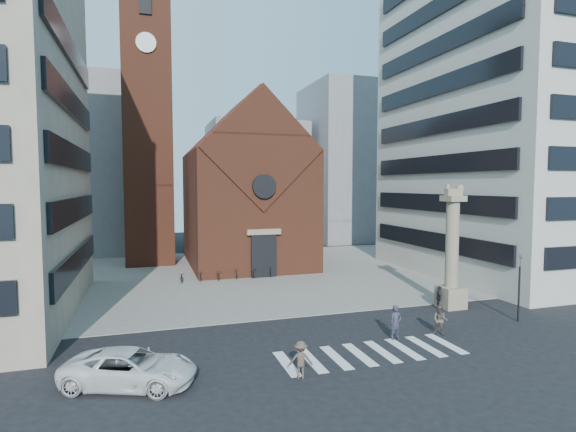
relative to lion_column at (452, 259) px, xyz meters
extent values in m
plane|color=black|center=(-10.01, -3.00, -3.46)|extent=(120.00, 120.00, 0.00)
cube|color=gray|center=(-10.01, 16.00, -3.43)|extent=(46.00, 30.00, 0.05)
cube|color=brown|center=(-10.01, 22.00, 2.54)|extent=(12.00, 16.00, 12.00)
cube|color=#5C1F1D|center=(-10.01, 22.40, 8.54)|extent=(12.00, 15.40, 12.00)
cube|color=brown|center=(-10.01, 14.05, 8.54)|extent=(11.76, 0.50, 11.76)
cylinder|color=black|center=(-10.01, 13.60, 5.04)|extent=(2.20, 0.30, 2.20)
cube|color=black|center=(-10.01, 13.85, -1.46)|extent=(2.40, 0.30, 4.00)
cube|color=gray|center=(-10.01, 13.80, 0.84)|extent=(3.20, 0.40, 0.50)
cube|color=brown|center=(-20.01, 25.00, 11.54)|extent=(5.00, 5.00, 30.00)
cylinder|color=white|center=(-20.01, 22.40, 19.54)|extent=(2.00, 0.20, 2.00)
cube|color=black|center=(-20.01, 22.40, 23.54)|extent=(1.20, 0.20, 2.40)
cube|color=#BBB7A9|center=(13.99, 9.00, 12.54)|extent=(18.00, 22.00, 32.00)
cube|color=gray|center=(-30.01, 37.00, 7.54)|extent=(16.00, 14.00, 22.00)
cube|color=gray|center=(-4.01, 42.00, 5.54)|extent=(14.00, 12.00, 18.00)
cube|color=gray|center=(11.99, 39.00, 8.54)|extent=(16.00, 14.00, 24.00)
cube|color=gray|center=(-0.01, 0.00, -2.71)|extent=(1.60, 1.60, 1.50)
cylinder|color=gray|center=(-0.01, 0.00, 1.04)|extent=(0.90, 0.90, 6.00)
cube|color=gray|center=(-0.01, 0.00, 4.24)|extent=(1.30, 1.30, 0.40)
cube|color=gray|center=(-0.01, 0.00, 4.64)|extent=(1.20, 0.50, 0.55)
sphere|color=gray|center=(0.54, 0.00, 4.89)|extent=(0.56, 0.56, 0.56)
cube|color=gray|center=(-0.51, 0.00, 5.04)|extent=(0.25, 0.15, 0.35)
cylinder|color=black|center=(1.99, -4.00, -1.71)|extent=(0.12, 0.12, 3.50)
imported|color=black|center=(1.99, -4.00, 0.44)|extent=(0.13, 0.16, 0.80)
imported|color=silver|center=(-21.14, -6.25, -2.68)|extent=(6.18, 4.44, 1.56)
imported|color=#302D3F|center=(-7.17, -4.60, -2.49)|extent=(0.73, 0.51, 1.94)
imported|color=#534842|center=(-4.34, -4.71, -2.59)|extent=(1.05, 1.06, 1.73)
imported|color=#2A2931|center=(-1.01, -0.04, -2.64)|extent=(0.73, 1.04, 1.63)
imported|color=#4F3E34|center=(-13.89, -7.72, -2.62)|extent=(1.21, 0.88, 1.68)
imported|color=black|center=(-17.48, 13.99, -2.97)|extent=(0.74, 1.71, 0.87)
imported|color=black|center=(-15.87, 13.99, -2.92)|extent=(0.61, 1.65, 0.97)
imported|color=black|center=(-14.25, 13.99, -2.97)|extent=(0.74, 1.71, 0.87)
imported|color=black|center=(-12.63, 13.99, -2.92)|extent=(0.61, 1.65, 0.97)
imported|color=black|center=(-11.01, 13.99, -2.97)|extent=(0.74, 1.71, 0.87)
imported|color=black|center=(-9.39, 13.99, -2.92)|extent=(0.61, 1.65, 0.97)
camera|label=1|loc=(-20.34, -26.19, 5.20)|focal=28.00mm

